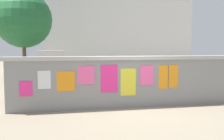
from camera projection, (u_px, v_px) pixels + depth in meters
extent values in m
plane|color=gray|center=(95.00, 79.00, 16.50)|extent=(60.00, 60.00, 0.00)
cube|color=gray|center=(130.00, 84.00, 8.64)|extent=(7.73, 0.30, 1.56)
cube|color=#ADADAD|center=(130.00, 58.00, 8.57)|extent=(7.93, 0.42, 0.12)
cube|color=#F42D8C|center=(26.00, 89.00, 7.81)|extent=(0.37, 0.03, 0.46)
cube|color=silver|center=(44.00, 80.00, 7.90)|extent=(0.38, 0.02, 0.55)
cube|color=orange|center=(66.00, 81.00, 8.04)|extent=(0.55, 0.04, 0.61)
cube|color=#F9599E|center=(86.00, 75.00, 8.15)|extent=(0.52, 0.04, 0.57)
cube|color=#F42D8C|center=(109.00, 79.00, 8.31)|extent=(0.54, 0.03, 0.88)
cube|color=yellow|center=(128.00, 82.00, 8.46)|extent=(0.50, 0.04, 0.88)
cube|color=#F9599E|center=(147.00, 75.00, 8.57)|extent=(0.47, 0.01, 0.64)
cube|color=orange|center=(163.00, 77.00, 8.69)|extent=(0.31, 0.03, 0.78)
cube|color=orange|center=(173.00, 76.00, 8.77)|extent=(0.34, 0.03, 0.77)
cylinder|color=black|center=(48.00, 85.00, 11.44)|extent=(0.71, 0.23, 0.70)
cylinder|color=black|center=(48.00, 81.00, 12.70)|extent=(0.71, 0.23, 0.70)
cylinder|color=black|center=(104.00, 83.00, 12.05)|extent=(0.71, 0.23, 0.70)
cylinder|color=black|center=(99.00, 80.00, 13.31)|extent=(0.71, 0.23, 0.70)
cube|color=silver|center=(50.00, 67.00, 12.03)|extent=(1.25, 1.54, 1.50)
cube|color=#334C59|center=(89.00, 72.00, 12.50)|extent=(2.45, 1.59, 0.90)
cylinder|color=black|center=(175.00, 82.00, 12.80)|extent=(0.61, 0.20, 0.60)
cylinder|color=black|center=(152.00, 83.00, 12.32)|extent=(0.61, 0.22, 0.60)
cube|color=red|center=(164.00, 77.00, 12.54)|extent=(1.03, 0.41, 0.32)
cube|color=black|center=(160.00, 73.00, 12.45)|extent=(0.59, 0.31, 0.10)
cube|color=#262626|center=(174.00, 71.00, 12.72)|extent=(0.13, 0.56, 0.03)
cylinder|color=black|center=(154.00, 90.00, 10.09)|extent=(0.65, 0.21, 0.66)
cylinder|color=black|center=(182.00, 90.00, 10.04)|extent=(0.65, 0.21, 0.66)
cube|color=#1933A5|center=(168.00, 86.00, 10.05)|extent=(0.93, 0.29, 0.06)
cylinder|color=#1933A5|center=(172.00, 80.00, 10.02)|extent=(0.04, 0.04, 0.40)
cube|color=black|center=(172.00, 75.00, 10.01)|extent=(0.21, 0.13, 0.05)
cube|color=black|center=(156.00, 76.00, 10.04)|extent=(0.15, 0.44, 0.03)
cylinder|color=black|center=(166.00, 77.00, 14.71)|extent=(0.66, 0.07, 0.66)
cylinder|color=black|center=(149.00, 78.00, 14.44)|extent=(0.66, 0.07, 0.66)
cube|color=red|center=(158.00, 74.00, 14.56)|extent=(0.95, 0.09, 0.06)
cylinder|color=red|center=(155.00, 70.00, 14.50)|extent=(0.03, 0.03, 0.40)
cube|color=black|center=(155.00, 67.00, 14.49)|extent=(0.20, 0.09, 0.05)
cube|color=black|center=(165.00, 67.00, 14.65)|extent=(0.06, 0.44, 0.03)
cylinder|color=#338CBF|center=(197.00, 86.00, 10.87)|extent=(0.12, 0.12, 0.80)
cylinder|color=#338CBF|center=(202.00, 86.00, 10.88)|extent=(0.12, 0.12, 0.80)
cylinder|color=#3F994C|center=(200.00, 69.00, 10.82)|extent=(0.40, 0.40, 0.60)
sphere|color=#8C664C|center=(200.00, 59.00, 10.78)|extent=(0.22, 0.22, 0.22)
cylinder|color=#338CBF|center=(114.00, 89.00, 9.83)|extent=(0.12, 0.12, 0.80)
cylinder|color=#338CBF|center=(110.00, 89.00, 9.93)|extent=(0.12, 0.12, 0.80)
cylinder|color=#D83F72|center=(112.00, 71.00, 9.82)|extent=(0.48, 0.48, 0.60)
sphere|color=#8C664C|center=(112.00, 60.00, 9.79)|extent=(0.22, 0.22, 0.22)
cylinder|color=brown|center=(25.00, 58.00, 17.72)|extent=(0.25, 0.25, 2.53)
sphere|color=#1F6031|center=(23.00, 20.00, 17.51)|extent=(3.77, 3.77, 3.77)
cube|color=silver|center=(114.00, 32.00, 27.53)|extent=(13.89, 6.98, 7.39)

